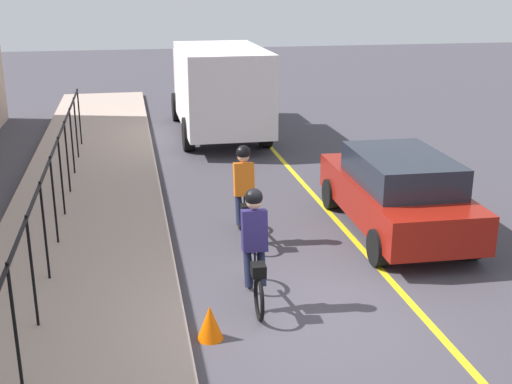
# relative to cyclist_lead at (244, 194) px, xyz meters

# --- Properties ---
(ground_plane) EXTENTS (80.00, 80.00, 0.00)m
(ground_plane) POSITION_rel_cyclist_lead_xyz_m (-3.08, -0.43, -0.91)
(ground_plane) COLOR #3F3C43
(lane_line_centre) EXTENTS (36.00, 0.12, 0.01)m
(lane_line_centre) POSITION_rel_cyclist_lead_xyz_m (-3.08, -2.03, -0.91)
(lane_line_centre) COLOR yellow
(lane_line_centre) RESTS_ON ground
(sidewalk) EXTENTS (40.00, 3.20, 0.15)m
(sidewalk) POSITION_rel_cyclist_lead_xyz_m (-3.08, 2.97, -0.84)
(sidewalk) COLOR tan
(sidewalk) RESTS_ON ground
(iron_fence) EXTENTS (19.81, 0.04, 1.60)m
(iron_fence) POSITION_rel_cyclist_lead_xyz_m (-2.08, 3.37, 0.39)
(iron_fence) COLOR black
(iron_fence) RESTS_ON sidewalk
(cyclist_lead) EXTENTS (1.71, 0.37, 1.83)m
(cyclist_lead) POSITION_rel_cyclist_lead_xyz_m (0.00, 0.00, 0.00)
(cyclist_lead) COLOR black
(cyclist_lead) RESTS_ON ground
(cyclist_follow) EXTENTS (1.71, 0.37, 1.83)m
(cyclist_follow) POSITION_rel_cyclist_lead_xyz_m (-2.55, 0.30, 0.00)
(cyclist_follow) COLOR black
(cyclist_follow) RESTS_ON ground
(patrol_sedan) EXTENTS (4.45, 2.03, 1.58)m
(patrol_sedan) POSITION_rel_cyclist_lead_xyz_m (-0.12, -2.94, -0.09)
(patrol_sedan) COLOR maroon
(patrol_sedan) RESTS_ON ground
(box_truck_background) EXTENTS (6.72, 2.56, 2.78)m
(box_truck_background) POSITION_rel_cyclist_lead_xyz_m (8.88, -0.77, 0.64)
(box_truck_background) COLOR white
(box_truck_background) RESTS_ON ground
(traffic_cone_near) EXTENTS (0.36, 0.36, 0.49)m
(traffic_cone_near) POSITION_rel_cyclist_lead_xyz_m (-3.39, 1.07, -0.67)
(traffic_cone_near) COLOR #F45903
(traffic_cone_near) RESTS_ON ground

